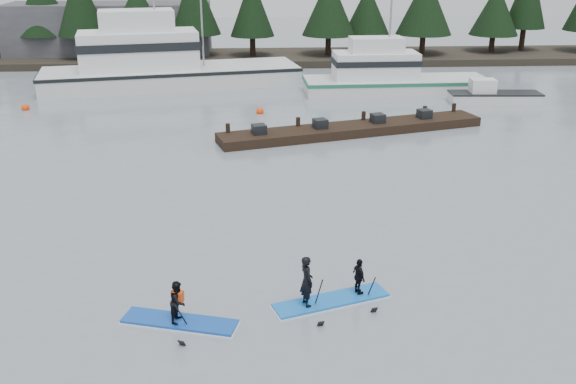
{
  "coord_description": "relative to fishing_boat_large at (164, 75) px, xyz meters",
  "views": [
    {
      "loc": [
        -1.36,
        -16.73,
        9.91
      ],
      "look_at": [
        0.0,
        6.0,
        1.1
      ],
      "focal_mm": 40.0,
      "sensor_mm": 36.0,
      "label": 1
    }
  ],
  "objects": [
    {
      "name": "buoy_a",
      "position": [
        -7.99,
        -7.01,
        -0.8
      ],
      "size": [
        0.51,
        0.51,
        0.51
      ],
      "primitive_type": "sphere",
      "color": "#FF3C0C",
      "rests_on": "ground"
    },
    {
      "name": "paddleboard_duo",
      "position": [
        8.59,
        -31.77,
        -0.29
      ],
      "size": [
        3.58,
        1.9,
        2.17
      ],
      "rotation": [
        0.0,
        0.0,
        0.33
      ],
      "color": "blue",
      "rests_on": "ground"
    },
    {
      "name": "far_shore",
      "position": [
        7.76,
        10.58,
        -0.5
      ],
      "size": [
        70.0,
        8.0,
        0.6
      ],
      "primitive_type": "cube",
      "color": "#2D281E",
      "rests_on": "ground"
    },
    {
      "name": "ground",
      "position": [
        7.76,
        -31.42,
        -0.8
      ],
      "size": [
        160.0,
        160.0,
        0.0
      ],
      "primitive_type": "plane",
      "color": "gray",
      "rests_on": "ground"
    },
    {
      "name": "floating_dock",
      "position": [
        12.12,
        -13.73,
        -0.55
      ],
      "size": [
        15.33,
        6.19,
        0.51
      ],
      "primitive_type": "cube",
      "rotation": [
        0.0,
        0.0,
        0.28
      ],
      "color": "black",
      "rests_on": "ground"
    },
    {
      "name": "fishing_boat_large",
      "position": [
        0.0,
        0.0,
        0.0
      ],
      "size": [
        19.36,
        8.6,
        10.44
      ],
      "rotation": [
        0.0,
        0.0,
        0.19
      ],
      "color": "silver",
      "rests_on": "ground"
    },
    {
      "name": "waterfront_building",
      "position": [
        -6.24,
        12.58,
        1.7
      ],
      "size": [
        18.0,
        6.0,
        5.0
      ],
      "primitive_type": "cube",
      "color": "#4C4C51",
      "rests_on": "ground"
    },
    {
      "name": "paddleboard_solo",
      "position": [
        4.3,
        -32.62,
        -0.38
      ],
      "size": [
        3.34,
        1.66,
        1.81
      ],
      "rotation": [
        0.0,
        0.0,
        -0.28
      ],
      "color": "#1246AB",
      "rests_on": "ground"
    },
    {
      "name": "treeline",
      "position": [
        7.76,
        10.58,
        -0.8
      ],
      "size": [
        60.0,
        4.0,
        8.0
      ],
      "primitive_type": null,
      "color": "black",
      "rests_on": "ground"
    },
    {
      "name": "skiff",
      "position": [
        22.74,
        -6.82,
        -0.45
      ],
      "size": [
        6.05,
        2.14,
        0.69
      ],
      "primitive_type": "cube",
      "rotation": [
        0.0,
        0.0,
        -0.06
      ],
      "color": "silver",
      "rests_on": "ground"
    },
    {
      "name": "buoy_b",
      "position": [
        6.99,
        -8.82,
        -0.8
      ],
      "size": [
        0.48,
        0.48,
        0.48
      ],
      "primitive_type": "sphere",
      "color": "#FF3C0C",
      "rests_on": "ground"
    },
    {
      "name": "buoy_c",
      "position": [
        21.04,
        -5.42,
        -0.8
      ],
      "size": [
        0.55,
        0.55,
        0.55
      ],
      "primitive_type": "sphere",
      "color": "#FF3C0C",
      "rests_on": "ground"
    },
    {
      "name": "fishing_boat_medium",
      "position": [
        16.44,
        -3.22,
        -0.25
      ],
      "size": [
        13.08,
        4.02,
        7.94
      ],
      "rotation": [
        0.0,
        0.0,
        0.02
      ],
      "color": "silver",
      "rests_on": "ground"
    }
  ]
}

